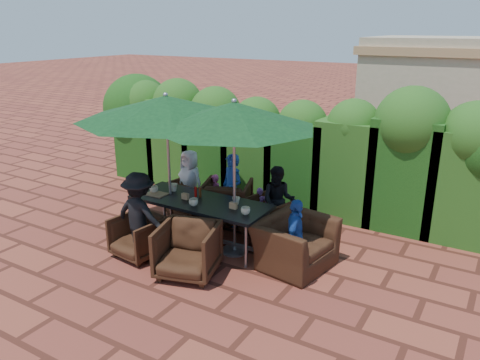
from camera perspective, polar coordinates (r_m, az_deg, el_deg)
The scene contains 31 objects.
ground at distance 7.92m, azimuth -3.02°, elevation -7.63°, with size 80.00×80.00×0.00m, color brown.
dining_table at distance 7.69m, azimuth -4.88°, elevation -3.02°, with size 2.34×0.90×0.75m.
umbrella_left at distance 7.63m, azimuth -9.00°, elevation 8.68°, with size 2.88×2.88×2.46m.
umbrella_right at distance 6.91m, azimuth -0.72°, elevation 7.89°, with size 2.49×2.49×2.46m.
chair_far_left at distance 8.96m, azimuth -6.01°, elevation -1.96°, with size 0.73×0.68×0.75m, color black.
chair_far_mid at distance 8.58m, azimuth -1.59°, elevation -2.39°, with size 0.84×0.78×0.86m, color black.
chair_far_right at distance 8.08m, azimuth 3.37°, elevation -4.25°, with size 0.71×0.67×0.74m, color black.
chair_near_left at distance 7.51m, azimuth -12.32°, elevation -6.53°, with size 0.70×0.65×0.72m, color black.
chair_near_right at distance 6.83m, azimuth -6.42°, elevation -8.23°, with size 0.82×0.77×0.85m, color black.
chair_end_right at distance 7.05m, azimuth 6.70°, elevation -6.77°, with size 1.11×0.72×0.97m, color black.
adult_far_left at distance 8.96m, azimuth -6.10°, elevation -0.26°, with size 0.62×0.37×1.25m, color white.
adult_far_mid at distance 8.36m, azimuth -1.00°, elevation -1.24°, with size 0.48×0.39×1.33m, color #1D479F.
adult_far_right at distance 8.04m, azimuth 4.68°, elevation -2.55°, with size 0.58×0.36×1.22m, color black.
adult_near_left at distance 7.38m, azimuth -12.11°, elevation -4.22°, with size 0.88×0.40×1.37m, color black.
adult_end_right at distance 6.87m, azimuth 6.72°, elevation -6.81°, with size 0.66×0.33×1.12m, color #1D479F.
child_left at distance 8.91m, azimuth -3.07°, elevation -1.83°, with size 0.29×0.23×0.80m, color #E65197.
child_right at distance 8.38m, azimuth 2.43°, elevation -3.40°, with size 0.26×0.21×0.73m, color #9450AD.
pedestrian_a at distance 10.70m, azimuth 15.27°, elevation 3.70°, with size 1.65×0.59×1.77m, color #278A25.
pedestrian_b at distance 10.58m, azimuth 21.46°, elevation 3.28°, with size 0.91×0.56×1.90m, color #E65197.
pedestrian_c at distance 10.53m, azimuth 26.70°, elevation 1.80°, with size 1.06×0.48×1.65m, color gray.
cup_a at distance 8.10m, azimuth -10.44°, elevation -1.13°, with size 0.14×0.14×0.11m, color beige.
cup_b at distance 8.12m, azimuth -8.09°, elevation -0.90°, with size 0.14×0.14×0.13m, color beige.
cup_c at distance 7.43m, azimuth -5.70°, elevation -2.70°, with size 0.15×0.15×0.12m, color beige.
cup_d at distance 7.45m, azimuth -0.48°, elevation -2.55°, with size 0.13×0.13×0.12m, color beige.
cup_e at distance 7.06m, azimuth 0.68°, elevation -3.77°, with size 0.14×0.14×0.11m, color beige.
ketchup_bottle at distance 7.80m, azimuth -5.43°, elevation -1.45°, with size 0.04×0.04×0.17m, color #B20C0A.
sauce_bottle at distance 7.77m, azimuth -4.89°, elevation -1.51°, with size 0.04×0.04×0.17m, color #4C230C.
serving_tray at distance 8.01m, azimuth -10.14°, elevation -1.70°, with size 0.35×0.25×0.02m, color #936947.
number_block_left at distance 7.72m, azimuth -6.69°, elevation -1.99°, with size 0.12×0.06×0.10m, color tan.
number_block_right at distance 7.28m, azimuth -0.82°, elevation -3.13°, with size 0.12×0.06×0.10m, color tan.
hedge_wall at distance 9.44m, azimuth 4.11°, elevation 5.17°, with size 9.10×1.60×2.52m.
Camera 1 is at (4.00, -5.90, 3.46)m, focal length 35.00 mm.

